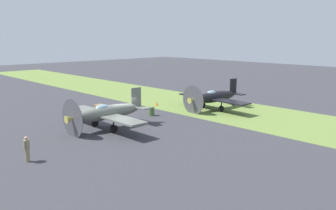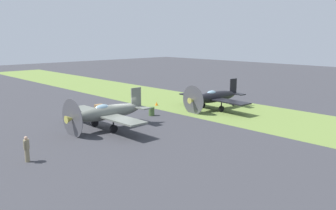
{
  "view_description": "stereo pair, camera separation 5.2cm",
  "coord_description": "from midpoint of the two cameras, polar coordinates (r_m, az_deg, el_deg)",
  "views": [
    {
      "loc": [
        -26.85,
        19.01,
        8.09
      ],
      "look_at": [
        -1.28,
        -4.97,
        1.32
      ],
      "focal_mm": 37.92,
      "sensor_mm": 36.0,
      "label": 1
    },
    {
      "loc": [
        -26.89,
        18.97,
        8.09
      ],
      "look_at": [
        -1.28,
        -4.97,
        1.32
      ],
      "focal_mm": 37.92,
      "sensor_mm": 36.0,
      "label": 2
    }
  ],
  "objects": [
    {
      "name": "ground_plane",
      "position": [
        33.88,
        -7.69,
        -2.98
      ],
      "size": [
        160.0,
        160.0,
        0.0
      ],
      "primitive_type": "plane",
      "color": "#38383D"
    },
    {
      "name": "grass_verge",
      "position": [
        42.18,
        6.26,
        -0.18
      ],
      "size": [
        120.0,
        11.0,
        0.01
      ],
      "primitive_type": "cube",
      "color": "olive",
      "rests_on": "ground"
    },
    {
      "name": "airplane_lead",
      "position": [
        31.81,
        -9.86,
        -1.23
      ],
      "size": [
        9.87,
        7.85,
        3.54
      ],
      "rotation": [
        0.0,
        0.0,
        0.01
      ],
      "color": "slate",
      "rests_on": "ground"
    },
    {
      "name": "airplane_wingman",
      "position": [
        40.16,
        7.38,
        1.29
      ],
      "size": [
        9.57,
        7.56,
        3.41
      ],
      "rotation": [
        0.0,
        0.0,
        -0.07
      ],
      "color": "black",
      "rests_on": "ground"
    },
    {
      "name": "ground_crew_chief",
      "position": [
        25.08,
        -21.8,
        -6.51
      ],
      "size": [
        0.47,
        0.49,
        1.73
      ],
      "rotation": [
        0.0,
        0.0,
        5.46
      ],
      "color": "#847A5B",
      "rests_on": "ground"
    },
    {
      "name": "fuel_drum",
      "position": [
        36.93,
        -2.71,
        -1.02
      ],
      "size": [
        0.6,
        0.6,
        0.9
      ],
      "primitive_type": "cylinder",
      "color": "#476633",
      "rests_on": "ground"
    },
    {
      "name": "supply_crate",
      "position": [
        40.33,
        -10.99,
        -0.38
      ],
      "size": [
        1.0,
        1.0,
        0.64
      ],
      "primitive_type": "cube",
      "rotation": [
        0.0,
        0.0,
        1.45
      ],
      "color": "olive",
      "rests_on": "ground"
    },
    {
      "name": "runway_marker_cone",
      "position": [
        42.34,
        -1.9,
        0.21
      ],
      "size": [
        0.36,
        0.36,
        0.44
      ],
      "primitive_type": "cone",
      "color": "orange",
      "rests_on": "ground"
    }
  ]
}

